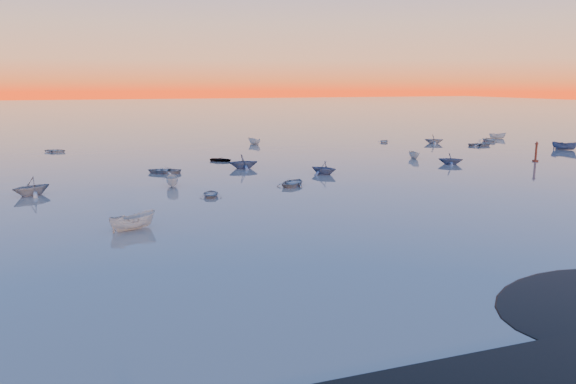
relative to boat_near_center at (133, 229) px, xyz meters
name	(u,v)px	position (x,y,z in m)	size (l,w,h in m)	color
ground	(187,137)	(17.68, 76.00, 0.00)	(600.00, 600.00, 0.00)	slate
mud_lobes	(537,318)	(17.68, -25.00, 0.01)	(140.00, 6.00, 0.07)	black
moored_fleet	(246,168)	(17.68, 29.00, 0.00)	(124.00, 58.00, 1.20)	beige
boat_near_center	(133,229)	(0.00, 0.00, 0.00)	(3.94, 1.67, 1.36)	beige
boat_near_right	(324,174)	(25.67, 20.37, 0.00)	(3.76, 1.69, 1.32)	#3E5077
channel_marker	(536,153)	(60.54, 20.59, 1.26)	(0.90, 0.90, 3.20)	#4E1B10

